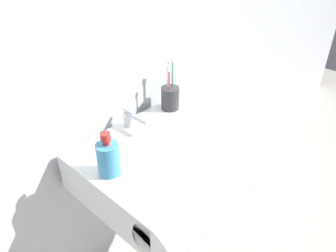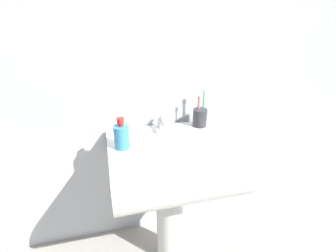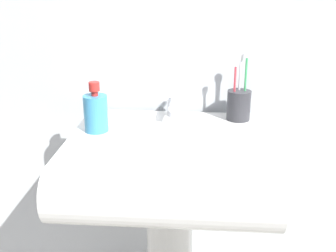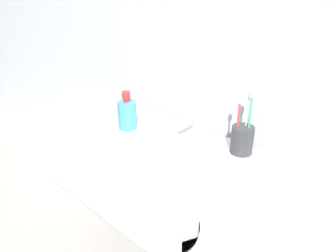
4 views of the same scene
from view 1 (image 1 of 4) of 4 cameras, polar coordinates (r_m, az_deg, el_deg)
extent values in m
cube|color=silver|center=(1.18, -11.31, 20.49)|extent=(5.00, 0.05, 2.40)
cylinder|color=white|center=(1.49, -0.63, -17.46)|extent=(0.15, 0.15, 0.60)
cube|color=white|center=(1.22, -0.73, -6.23)|extent=(0.59, 0.46, 0.15)
cylinder|color=white|center=(1.11, 8.05, -11.30)|extent=(0.59, 0.15, 0.15)
cylinder|color=silver|center=(1.27, -6.83, 1.09)|extent=(0.04, 0.04, 0.06)
cylinder|color=silver|center=(1.22, -5.31, 1.34)|extent=(0.02, 0.10, 0.02)
cube|color=silver|center=(1.25, -6.95, 2.67)|extent=(0.01, 0.06, 0.01)
cylinder|color=#38383D|center=(1.37, 0.38, 4.88)|extent=(0.08, 0.08, 0.10)
cylinder|color=#D83F4C|center=(1.34, 0.19, 6.33)|extent=(0.01, 0.01, 0.16)
cube|color=white|center=(1.30, 0.19, 9.90)|extent=(0.01, 0.01, 0.02)
cylinder|color=#3FB266|center=(1.36, 0.77, 7.45)|extent=(0.01, 0.01, 0.19)
cube|color=white|center=(1.32, 0.80, 11.49)|extent=(0.01, 0.01, 0.02)
cylinder|color=white|center=(1.36, -0.09, 7.18)|extent=(0.01, 0.01, 0.18)
cube|color=white|center=(1.32, -0.09, 11.03)|extent=(0.01, 0.01, 0.02)
cylinder|color=#3F99CC|center=(1.04, -10.38, -5.66)|extent=(0.07, 0.07, 0.11)
cylinder|color=red|center=(1.00, -10.73, -2.85)|extent=(0.02, 0.02, 0.01)
cylinder|color=red|center=(0.99, -10.85, -1.88)|extent=(0.03, 0.03, 0.03)
camera|label=2|loc=(0.58, 84.63, -5.60)|focal=28.00mm
camera|label=3|loc=(0.94, 70.24, -5.06)|focal=45.00mm
camera|label=4|loc=(1.40, 47.97, 16.73)|focal=35.00mm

